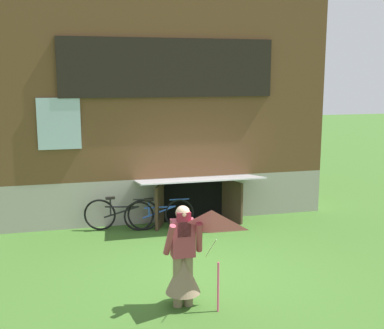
% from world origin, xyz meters
% --- Properties ---
extents(ground_plane, '(60.00, 60.00, 0.00)m').
position_xyz_m(ground_plane, '(0.00, 0.00, 0.00)').
color(ground_plane, '#386023').
extents(log_house, '(7.64, 5.57, 5.42)m').
position_xyz_m(log_house, '(-0.00, 5.23, 2.71)').
color(log_house, '#9E998E').
rests_on(log_house, ground_plane).
extents(person, '(0.61, 0.52, 1.54)m').
position_xyz_m(person, '(-0.66, -1.20, 0.64)').
color(person, '#7F6B51').
rests_on(person, ground_plane).
extents(kite, '(0.93, 0.93, 1.49)m').
position_xyz_m(kite, '(-0.38, -1.71, 1.22)').
color(kite, '#E54C7F').
rests_on(kite, ground_plane).
extents(bicycle_blue, '(1.57, 0.10, 0.72)m').
position_xyz_m(bicycle_blue, '(-0.34, 2.50, 0.35)').
color(bicycle_blue, black).
rests_on(bicycle_blue, ground_plane).
extents(bicycle_black, '(1.62, 0.46, 0.76)m').
position_xyz_m(bicycle_black, '(-1.16, 2.63, 0.37)').
color(bicycle_black, black).
rests_on(bicycle_black, ground_plane).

